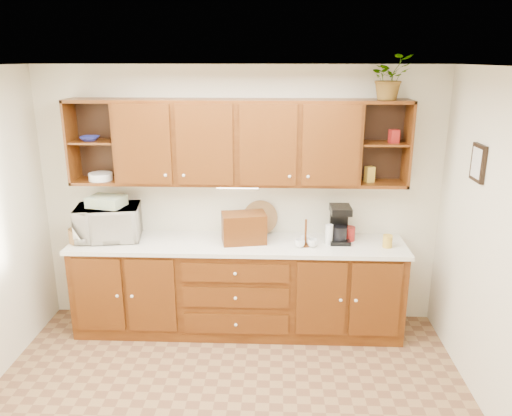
# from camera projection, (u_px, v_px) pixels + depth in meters

# --- Properties ---
(ceiling) EXTENTS (4.00, 4.00, 0.00)m
(ceiling) POSITION_uv_depth(u_px,v_px,m) (216.00, 67.00, 2.98)
(ceiling) COLOR white
(ceiling) RESTS_ON back_wall
(back_wall) EXTENTS (4.00, 0.00, 4.00)m
(back_wall) POSITION_uv_depth(u_px,v_px,m) (239.00, 198.00, 5.03)
(back_wall) COLOR beige
(back_wall) RESTS_ON floor
(base_cabinets) EXTENTS (3.20, 0.60, 0.90)m
(base_cabinets) POSITION_uv_depth(u_px,v_px,m) (238.00, 288.00, 4.99)
(base_cabinets) COLOR #3C1906
(base_cabinets) RESTS_ON floor
(countertop) EXTENTS (3.24, 0.64, 0.04)m
(countertop) POSITION_uv_depth(u_px,v_px,m) (238.00, 244.00, 4.84)
(countertop) COLOR white
(countertop) RESTS_ON base_cabinets
(upper_cabinets) EXTENTS (3.20, 0.33, 0.80)m
(upper_cabinets) POSITION_uv_depth(u_px,v_px,m) (239.00, 142.00, 4.70)
(upper_cabinets) COLOR #3C1906
(upper_cabinets) RESTS_ON back_wall
(undercabinet_light) EXTENTS (0.40, 0.05, 0.02)m
(undercabinet_light) POSITION_uv_depth(u_px,v_px,m) (238.00, 187.00, 4.77)
(undercabinet_light) COLOR white
(undercabinet_light) RESTS_ON upper_cabinets
(framed_picture) EXTENTS (0.03, 0.24, 0.30)m
(framed_picture) POSITION_uv_depth(u_px,v_px,m) (478.00, 163.00, 3.98)
(framed_picture) COLOR black
(framed_picture) RESTS_ON right_wall
(wicker_basket) EXTENTS (0.26, 0.26, 0.13)m
(wicker_basket) POSITION_uv_depth(u_px,v_px,m) (81.00, 235.00, 4.83)
(wicker_basket) COLOR olive
(wicker_basket) RESTS_ON countertop
(microwave) EXTENTS (0.66, 0.50, 0.33)m
(microwave) POSITION_uv_depth(u_px,v_px,m) (108.00, 223.00, 4.88)
(microwave) COLOR beige
(microwave) RESTS_ON countertop
(towel_stack) EXTENTS (0.38, 0.31, 0.10)m
(towel_stack) POSITION_uv_depth(u_px,v_px,m) (106.00, 201.00, 4.82)
(towel_stack) COLOR #DFDC69
(towel_stack) RESTS_ON microwave
(wine_bottle) EXTENTS (0.08, 0.08, 0.27)m
(wine_bottle) POSITION_uv_depth(u_px,v_px,m) (232.00, 225.00, 4.90)
(wine_bottle) COLOR black
(wine_bottle) RESTS_ON countertop
(woven_tray) EXTENTS (0.35, 0.11, 0.34)m
(woven_tray) POSITION_uv_depth(u_px,v_px,m) (260.00, 233.00, 5.06)
(woven_tray) COLOR olive
(woven_tray) RESTS_ON countertop
(bread_box) EXTENTS (0.46, 0.33, 0.29)m
(bread_box) POSITION_uv_depth(u_px,v_px,m) (244.00, 228.00, 4.80)
(bread_box) COLOR #3C1906
(bread_box) RESTS_ON countertop
(mug_tree) EXTENTS (0.25, 0.24, 0.26)m
(mug_tree) POSITION_uv_depth(u_px,v_px,m) (305.00, 242.00, 4.73)
(mug_tree) COLOR #3C1906
(mug_tree) RESTS_ON countertop
(canister_red) EXTENTS (0.13, 0.13, 0.14)m
(canister_red) POSITION_uv_depth(u_px,v_px,m) (349.00, 234.00, 4.87)
(canister_red) COLOR maroon
(canister_red) RESTS_ON countertop
(canister_white) EXTENTS (0.09, 0.09, 0.19)m
(canister_white) POSITION_uv_depth(u_px,v_px,m) (329.00, 234.00, 4.76)
(canister_white) COLOR white
(canister_white) RESTS_ON countertop
(canister_yellow) EXTENTS (0.10, 0.10, 0.12)m
(canister_yellow) POSITION_uv_depth(u_px,v_px,m) (387.00, 241.00, 4.69)
(canister_yellow) COLOR gold
(canister_yellow) RESTS_ON countertop
(coffee_maker) EXTENTS (0.20, 0.25, 0.36)m
(coffee_maker) POSITION_uv_depth(u_px,v_px,m) (340.00, 224.00, 4.82)
(coffee_maker) COLOR black
(coffee_maker) RESTS_ON countertop
(bowl_stack) EXTENTS (0.19, 0.19, 0.04)m
(bowl_stack) POSITION_uv_depth(u_px,v_px,m) (90.00, 139.00, 4.72)
(bowl_stack) COLOR navy
(bowl_stack) RESTS_ON upper_cabinets
(plate_stack) EXTENTS (0.29, 0.29, 0.07)m
(plate_stack) POSITION_uv_depth(u_px,v_px,m) (101.00, 177.00, 4.81)
(plate_stack) COLOR white
(plate_stack) RESTS_ON upper_cabinets
(pantry_box_yellow) EXTENTS (0.10, 0.09, 0.15)m
(pantry_box_yellow) POSITION_uv_depth(u_px,v_px,m) (370.00, 174.00, 4.73)
(pantry_box_yellow) COLOR gold
(pantry_box_yellow) RESTS_ON upper_cabinets
(pantry_box_red) EXTENTS (0.10, 0.09, 0.12)m
(pantry_box_red) POSITION_uv_depth(u_px,v_px,m) (394.00, 136.00, 4.59)
(pantry_box_red) COLOR maroon
(pantry_box_red) RESTS_ON upper_cabinets
(potted_plant) EXTENTS (0.44, 0.41, 0.40)m
(potted_plant) POSITION_uv_depth(u_px,v_px,m) (390.00, 77.00, 4.43)
(potted_plant) COLOR #999999
(potted_plant) RESTS_ON upper_cabinets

